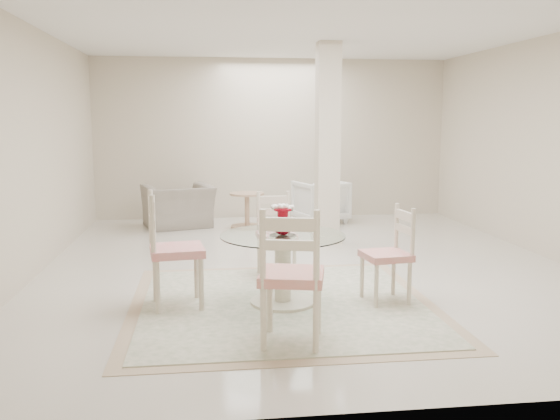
{
  "coord_description": "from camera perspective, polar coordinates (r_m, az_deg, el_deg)",
  "views": [
    {
      "loc": [
        -1.15,
        -6.63,
        1.69
      ],
      "look_at": [
        -0.47,
        -1.24,
        0.85
      ],
      "focal_mm": 38.0,
      "sensor_mm": 36.0,
      "label": 1
    }
  ],
  "objects": [
    {
      "name": "column",
      "position": [
        8.11,
        4.6,
        6.34
      ],
      "size": [
        0.3,
        0.3,
        2.7
      ],
      "primitive_type": "cube",
      "color": "beige",
      "rests_on": "ground"
    },
    {
      "name": "armchair_white",
      "position": [
        9.76,
        3.92,
        0.85
      ],
      "size": [
        0.94,
        0.95,
        0.69
      ],
      "primitive_type": "imported",
      "rotation": [
        0.0,
        0.0,
        3.45
      ],
      "color": "white",
      "rests_on": "ground"
    },
    {
      "name": "dining_table",
      "position": [
        5.41,
        0.26,
        -5.74
      ],
      "size": [
        1.13,
        1.13,
        0.65
      ],
      "rotation": [
        0.0,
        0.0,
        -0.06
      ],
      "color": "beige",
      "rests_on": "ground"
    },
    {
      "name": "dining_chair_east",
      "position": [
        5.55,
        10.77,
        -3.54
      ],
      "size": [
        0.45,
        0.45,
        0.99
      ],
      "rotation": [
        0.0,
        0.0,
        -1.43
      ],
      "color": "beige",
      "rests_on": "ground"
    },
    {
      "name": "recliner_taupe",
      "position": [
        9.44,
        -9.77,
        0.36
      ],
      "size": [
        1.23,
        1.14,
        0.66
      ],
      "primitive_type": "imported",
      "rotation": [
        0.0,
        0.0,
        3.44
      ],
      "color": "gray",
      "rests_on": "ground"
    },
    {
      "name": "area_rug",
      "position": [
        5.51,
        0.26,
        -9.02
      ],
      "size": [
        2.77,
        2.77,
        0.02
      ],
      "color": "tan",
      "rests_on": "ground"
    },
    {
      "name": "room_shell",
      "position": [
        6.73,
        2.7,
        10.17
      ],
      "size": [
        6.02,
        7.02,
        2.71
      ],
      "color": "beige",
      "rests_on": "ground"
    },
    {
      "name": "side_table",
      "position": [
        9.22,
        -3.19,
        -0.18
      ],
      "size": [
        0.53,
        0.53,
        0.56
      ],
      "color": "tan",
      "rests_on": "ground"
    },
    {
      "name": "dining_chair_south",
      "position": [
        4.35,
        1.07,
        -5.51
      ],
      "size": [
        0.56,
        0.56,
        1.17
      ],
      "rotation": [
        0.0,
        0.0,
        2.91
      ],
      "color": "beige",
      "rests_on": "ground"
    },
    {
      "name": "red_vase",
      "position": [
        5.32,
        0.27,
        -0.99
      ],
      "size": [
        0.21,
        0.18,
        0.28
      ],
      "color": "#AA0517",
      "rests_on": "dining_table"
    },
    {
      "name": "dining_chair_west",
      "position": [
        5.36,
        -10.72,
        -2.98
      ],
      "size": [
        0.52,
        0.52,
        1.16
      ],
      "rotation": [
        0.0,
        0.0,
        1.7
      ],
      "color": "beige",
      "rests_on": "ground"
    },
    {
      "name": "ground",
      "position": [
        6.94,
        2.59,
        -5.33
      ],
      "size": [
        7.0,
        7.0,
        0.0
      ],
      "primitive_type": "plane",
      "color": "beige",
      "rests_on": "ground"
    },
    {
      "name": "dining_chair_north",
      "position": [
        6.36,
        -0.46,
        -1.76
      ],
      "size": [
        0.42,
        0.42,
        1.0
      ],
      "rotation": [
        0.0,
        0.0,
        0.06
      ],
      "color": "beige",
      "rests_on": "ground"
    }
  ]
}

